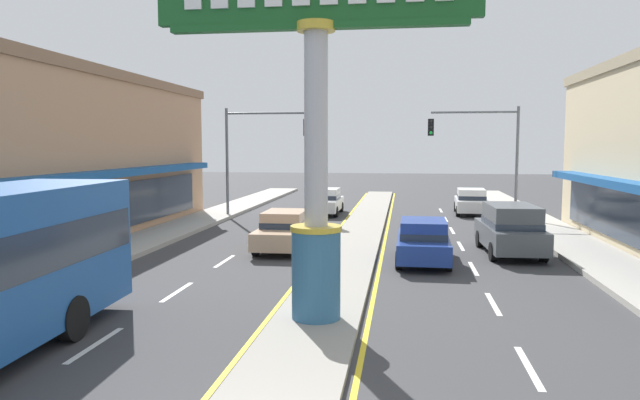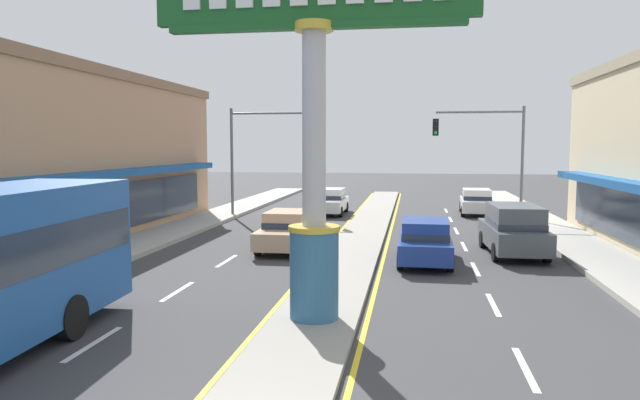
{
  "view_description": "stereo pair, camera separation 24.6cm",
  "coord_description": "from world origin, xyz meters",
  "views": [
    {
      "loc": [
        1.96,
        -6.14,
        4.12
      ],
      "look_at": [
        -0.33,
        9.8,
        2.6
      ],
      "focal_mm": 32.72,
      "sensor_mm": 36.0,
      "label": 1
    },
    {
      "loc": [
        2.21,
        -6.1,
        4.12
      ],
      "look_at": [
        -0.33,
        9.8,
        2.6
      ],
      "focal_mm": 32.72,
      "sensor_mm": 36.0,
      "label": 2
    }
  ],
  "objects": [
    {
      "name": "suv_far_right_lane",
      "position": [
        5.97,
        16.38,
        0.98
      ],
      "size": [
        2.11,
        4.67,
        1.9
      ],
      "color": "#4C5156",
      "rests_on": "ground"
    },
    {
      "name": "sedan_near_right_lane",
      "position": [
        5.96,
        29.4,
        0.79
      ],
      "size": [
        1.98,
        4.37,
        1.53
      ],
      "color": "white",
      "rests_on": "ground"
    },
    {
      "name": "sidewalk_right",
      "position": [
        8.88,
        16.0,
        0.09
      ],
      "size": [
        2.53,
        60.0,
        0.18
      ],
      "primitive_type": "cube",
      "color": "#ADA89E",
      "rests_on": "ground"
    },
    {
      "name": "lane_markings",
      "position": [
        -0.0,
        16.65,
        0.0
      ],
      "size": [
        8.77,
        52.0,
        0.01
      ],
      "color": "silver",
      "rests_on": "ground"
    },
    {
      "name": "median_strip",
      "position": [
        0.0,
        18.0,
        0.07
      ],
      "size": [
        2.03,
        52.0,
        0.14
      ],
      "primitive_type": "cube",
      "color": "gray",
      "rests_on": "ground"
    },
    {
      "name": "sedan_mid_left_lane",
      "position": [
        -2.66,
        16.15,
        0.79
      ],
      "size": [
        1.84,
        4.3,
        1.53
      ],
      "color": "tan",
      "rests_on": "ground"
    },
    {
      "name": "traffic_light_left_side",
      "position": [
        -6.25,
        25.94,
        4.25
      ],
      "size": [
        4.86,
        0.46,
        6.2
      ],
      "color": "slate",
      "rests_on": "ground"
    },
    {
      "name": "storefront_left",
      "position": [
        -14.98,
        16.94,
        3.67
      ],
      "size": [
        10.66,
        22.33,
        7.34
      ],
      "color": "tan",
      "rests_on": "ground"
    },
    {
      "name": "sidewalk_left",
      "position": [
        -8.88,
        16.0,
        0.09
      ],
      "size": [
        2.53,
        60.0,
        0.18
      ],
      "primitive_type": "cube",
      "color": "#ADA89E",
      "rests_on": "ground"
    },
    {
      "name": "district_sign",
      "position": [
        -0.0,
        6.86,
        4.71
      ],
      "size": [
        7.22,
        1.18,
        8.3
      ],
      "color": "#33668C",
      "rests_on": "median_strip"
    },
    {
      "name": "sedan_kerb_right",
      "position": [
        -2.66,
        28.22,
        0.79
      ],
      "size": [
        1.88,
        4.32,
        1.53
      ],
      "color": "white",
      "rests_on": "ground"
    },
    {
      "name": "traffic_light_right_side",
      "position": [
        6.25,
        26.54,
        4.25
      ],
      "size": [
        4.86,
        0.46,
        6.2
      ],
      "color": "slate",
      "rests_on": "ground"
    },
    {
      "name": "sedan_near_left_lane",
      "position": [
        2.66,
        14.35,
        0.79
      ],
      "size": [
        1.88,
        4.32,
        1.53
      ],
      "color": "navy",
      "rests_on": "ground"
    }
  ]
}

